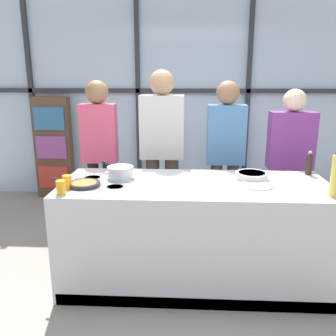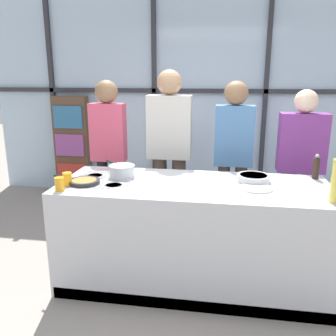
% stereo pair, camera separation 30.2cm
% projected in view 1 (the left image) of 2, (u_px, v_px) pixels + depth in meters
% --- Properties ---
extents(ground_plane, '(18.00, 18.00, 0.00)m').
position_uv_depth(ground_plane, '(193.00, 279.00, 3.16)').
color(ground_plane, gray).
extents(back_window_wall, '(6.40, 0.10, 2.80)m').
position_uv_depth(back_window_wall, '(192.00, 100.00, 5.03)').
color(back_window_wall, silver).
rests_on(back_window_wall, ground_plane).
extents(bookshelf, '(0.51, 0.19, 1.46)m').
position_uv_depth(bookshelf, '(54.00, 148.00, 5.13)').
color(bookshelf, brown).
rests_on(bookshelf, ground_plane).
extents(demo_island, '(2.22, 0.86, 0.89)m').
position_uv_depth(demo_island, '(194.00, 233.00, 3.05)').
color(demo_island, silver).
rests_on(demo_island, ground_plane).
extents(spectator_far_left, '(0.37, 0.24, 1.71)m').
position_uv_depth(spectator_far_left, '(100.00, 148.00, 3.77)').
color(spectator_far_left, black).
rests_on(spectator_far_left, ground_plane).
extents(spectator_center_left, '(0.45, 0.25, 1.81)m').
position_uv_depth(spectator_center_left, '(162.00, 146.00, 3.73)').
color(spectator_center_left, '#47382D').
rests_on(spectator_center_left, ground_plane).
extents(spectator_center_right, '(0.39, 0.24, 1.70)m').
position_uv_depth(spectator_center_right, '(226.00, 151.00, 3.71)').
color(spectator_center_right, '#47382D').
rests_on(spectator_center_right, ground_plane).
extents(spectator_far_right, '(0.46, 0.23, 1.62)m').
position_uv_depth(spectator_far_right, '(290.00, 159.00, 3.70)').
color(spectator_far_right, '#232838').
rests_on(spectator_far_right, ground_plane).
extents(frying_pan, '(0.45, 0.26, 0.03)m').
position_uv_depth(frying_pan, '(83.00, 184.00, 2.86)').
color(frying_pan, '#232326').
rests_on(frying_pan, demo_island).
extents(saucepan, '(0.33, 0.35, 0.10)m').
position_uv_depth(saucepan, '(120.00, 172.00, 3.08)').
color(saucepan, silver).
rests_on(saucepan, demo_island).
extents(white_plate, '(0.26, 0.26, 0.01)m').
position_uv_depth(white_plate, '(257.00, 185.00, 2.86)').
color(white_plate, white).
rests_on(white_plate, demo_island).
extents(mixing_bowl, '(0.28, 0.28, 0.06)m').
position_uv_depth(mixing_bowl, '(252.00, 175.00, 3.05)').
color(mixing_bowl, silver).
rests_on(mixing_bowl, demo_island).
extents(oil_bottle, '(0.07, 0.07, 0.34)m').
position_uv_depth(oil_bottle, '(336.00, 176.00, 2.58)').
color(oil_bottle, '#E0CC4C').
rests_on(oil_bottle, demo_island).
extents(pepper_grinder, '(0.06, 0.06, 0.22)m').
position_uv_depth(pepper_grinder, '(309.00, 164.00, 3.17)').
color(pepper_grinder, '#332319').
rests_on(pepper_grinder, demo_island).
extents(juice_glass_near, '(0.07, 0.07, 0.11)m').
position_uv_depth(juice_glass_near, '(61.00, 187.00, 2.65)').
color(juice_glass_near, orange).
rests_on(juice_glass_near, demo_island).
extents(juice_glass_far, '(0.07, 0.07, 0.11)m').
position_uv_depth(juice_glass_far, '(67.00, 182.00, 2.79)').
color(juice_glass_far, orange).
rests_on(juice_glass_far, demo_island).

